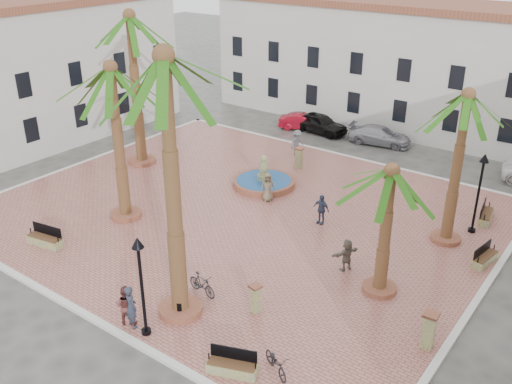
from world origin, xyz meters
TOP-DOWN VIEW (x-y plane):
  - ground at (0.00, 0.00)m, footprint 120.00×120.00m
  - plaza at (0.00, 0.00)m, footprint 26.00×22.00m
  - kerb_n at (0.00, 11.00)m, footprint 26.30×0.30m
  - kerb_s at (0.00, -11.00)m, footprint 26.30×0.30m
  - kerb_e at (13.00, 0.00)m, footprint 0.30×22.30m
  - kerb_w at (-13.00, 0.00)m, footprint 0.30×22.30m
  - building_north at (-0.00, 19.99)m, footprint 30.40×7.40m
  - building_west at (-19.00, 0.00)m, footprint 6.40×24.40m
  - fountain at (-1.05, 3.58)m, footprint 3.77×3.77m
  - palm_nw at (-9.70, 1.77)m, footprint 5.81×5.81m
  - palm_sw at (-4.65, -4.18)m, footprint 5.38×5.38m
  - palm_s at (3.56, -8.62)m, footprint 5.82×5.82m
  - palm_e at (9.39, -2.44)m, footprint 4.81×4.81m
  - palm_ne at (10.16, 3.54)m, footprint 4.86×4.86m
  - bench_s at (-5.51, -8.61)m, footprint 1.97×0.90m
  - bench_se at (7.44, -10.13)m, footprint 1.87×1.16m
  - bench_e at (12.38, 2.48)m, footprint 0.80×1.77m
  - bench_ne at (11.13, 6.88)m, footprint 0.81×1.89m
  - lamppost_s at (3.42, -10.40)m, footprint 0.46×0.46m
  - lamppost_e at (10.94, 5.21)m, footprint 0.47×0.47m
  - bollard_se at (5.98, -6.80)m, footprint 0.53×0.53m
  - bollard_n at (-0.84, 7.18)m, footprint 0.56×0.56m
  - bollard_e at (12.40, -4.75)m, footprint 0.57×0.57m
  - litter_bin at (3.67, -8.77)m, footprint 0.33×0.33m
  - cyclist_a at (2.66, -10.40)m, footprint 0.75×0.59m
  - bicycle_a at (8.63, -9.17)m, footprint 1.62×1.23m
  - cyclist_b at (2.35, -10.40)m, footprint 1.03×0.94m
  - bicycle_b at (3.44, -7.16)m, footprint 1.66×0.69m
  - pedestrian_fountain_a at (0.38, 1.97)m, footprint 0.97×0.94m
  - pedestrian_fountain_b at (4.20, 1.40)m, footprint 0.99×0.48m
  - pedestrian_north at (-2.23, 9.12)m, footprint 0.83×1.24m
  - pedestrian_east at (7.44, -1.82)m, footprint 1.01×1.48m
  - car_black at (-3.59, 14.47)m, footprint 4.55×2.14m
  - car_red at (-5.02, 14.37)m, footprint 3.96×2.66m
  - car_silver at (1.23, 14.82)m, footprint 4.78×2.59m

SIDE VIEW (x-z plane):
  - ground at x=0.00m, z-range 0.00..0.00m
  - plaza at x=0.00m, z-range 0.00..0.15m
  - kerb_n at x=0.00m, z-range 0.00..0.16m
  - kerb_s at x=0.00m, z-range 0.00..0.16m
  - kerb_e at x=13.00m, z-range 0.00..0.16m
  - kerb_w at x=-13.00m, z-range 0.00..0.16m
  - bench_e at x=12.38m, z-range -0.05..0.86m
  - fountain at x=-1.05m, z-range -0.56..1.39m
  - bench_se at x=7.44m, z-range -0.06..0.89m
  - bench_ne at x=11.13m, z-range -0.06..0.91m
  - bench_s at x=-5.51m, z-range -0.07..0.93m
  - litter_bin at x=3.67m, z-range 0.15..0.79m
  - bicycle_a at x=8.63m, z-range 0.15..0.96m
  - car_red at x=-5.02m, z-range 0.00..1.24m
  - bicycle_b at x=3.44m, z-range 0.15..1.12m
  - car_silver at x=1.23m, z-range 0.00..1.32m
  - car_black at x=-3.59m, z-range 0.00..1.50m
  - bollard_se at x=5.98m, z-range 0.17..1.43m
  - bollard_n at x=-0.84m, z-range 0.17..1.55m
  - pedestrian_east at x=7.44m, z-range 0.15..1.69m
  - bollard_e at x=12.40m, z-range 0.18..1.68m
  - pedestrian_fountain_b at x=4.20m, z-range 0.15..1.79m
  - pedestrian_fountain_a at x=0.38m, z-range 0.15..1.83m
  - cyclist_b at x=2.35m, z-range 0.15..1.85m
  - pedestrian_north at x=-2.23m, z-range 0.15..1.92m
  - cyclist_a at x=2.66m, z-range 0.15..1.97m
  - lamppost_s at x=3.42m, z-range 0.90..5.13m
  - lamppost_e at x=10.94m, z-range 0.91..5.19m
  - building_north at x=0.00m, z-range 0.02..9.52m
  - palm_e at x=9.39m, z-range 2.03..7.95m
  - building_west at x=-19.00m, z-range 0.02..10.02m
  - palm_ne at x=10.16m, z-range 2.88..10.66m
  - palm_sw at x=-4.65m, z-range 3.10..11.57m
  - palm_nw at x=-9.70m, z-range 3.68..13.55m
  - palm_s at x=3.56m, z-range 4.07..14.82m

